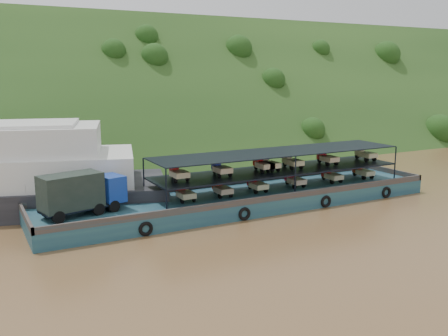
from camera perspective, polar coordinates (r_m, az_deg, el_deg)
name	(u,v)px	position (r m, az deg, el deg)	size (l,w,h in m)	color
ground	(262,209)	(42.21, 4.33, -4.71)	(160.00, 160.00, 0.00)	brown
hillside	(131,151)	(74.48, -10.61, 1.97)	(140.00, 28.00, 28.00)	#183312
cargo_barge	(236,196)	(42.16, 1.35, -3.17)	(35.00, 7.18, 4.54)	#16354D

